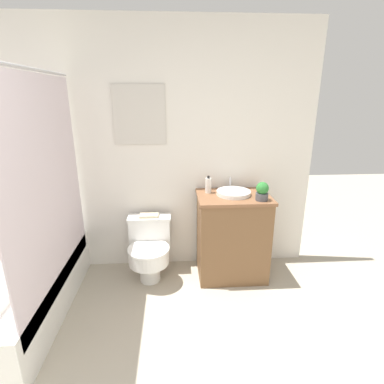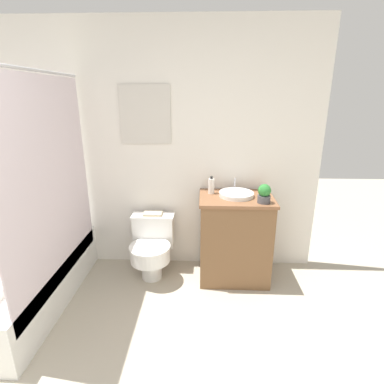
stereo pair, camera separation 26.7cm
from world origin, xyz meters
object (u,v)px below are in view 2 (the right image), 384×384
at_px(sink, 236,194).
at_px(book_on_tank, 153,214).
at_px(potted_plant, 264,194).
at_px(soap_bottle, 211,186).
at_px(toilet, 152,245).

xyz_separation_m(sink, book_on_tank, (-0.84, 0.11, -0.26)).
bearing_deg(book_on_tank, potted_plant, -15.09).
relative_size(sink, soap_bottle, 2.11).
relative_size(toilet, soap_bottle, 3.55).
xyz_separation_m(toilet, soap_bottle, (0.60, 0.10, 0.61)).
height_order(potted_plant, book_on_tank, potted_plant).
height_order(toilet, sink, sink).
distance_m(toilet, soap_bottle, 0.86).
bearing_deg(book_on_tank, sink, -7.71).
bearing_deg(potted_plant, toilet, 171.77).
distance_m(toilet, book_on_tank, 0.32).
height_order(sink, potted_plant, potted_plant).
bearing_deg(potted_plant, sink, 142.72).
xyz_separation_m(sink, soap_bottle, (-0.24, 0.08, 0.06)).
bearing_deg(soap_bottle, potted_plant, -28.18).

